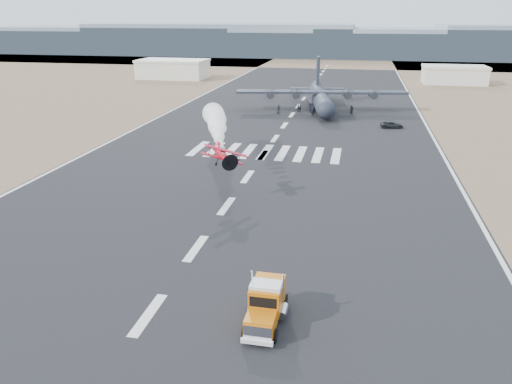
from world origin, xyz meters
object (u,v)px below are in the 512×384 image
(crew_b, at_px, (352,110))
(crew_f, at_px, (313,113))
(crew_a, at_px, (279,108))
(crew_h, at_px, (351,109))
(hangar_right, at_px, (454,75))
(semi_truck, at_px, (266,303))
(support_vehicle, at_px, (392,125))
(crew_c, at_px, (313,110))
(transport_aircraft, at_px, (320,97))
(hangar_left, at_px, (173,69))
(crew_d, at_px, (298,108))
(crew_g, at_px, (300,108))
(aerobatic_biplane, at_px, (223,155))
(crew_e, at_px, (278,110))

(crew_b, distance_m, crew_f, 10.17)
(crew_a, relative_size, crew_h, 0.87)
(hangar_right, xyz_separation_m, semi_truck, (-36.79, -149.00, -1.37))
(hangar_right, xyz_separation_m, crew_a, (-49.87, -61.63, -2.23))
(support_vehicle, height_order, crew_f, crew_f)
(semi_truck, relative_size, crew_c, 3.95)
(transport_aircraft, bearing_deg, crew_h, -32.75)
(hangar_left, bearing_deg, crew_a, -49.64)
(crew_d, bearing_deg, support_vehicle, -152.27)
(crew_g, bearing_deg, aerobatic_biplane, -52.94)
(hangar_right, height_order, crew_d, hangar_right)
(aerobatic_biplane, relative_size, transport_aircraft, 0.14)
(crew_d, bearing_deg, crew_b, -119.27)
(hangar_right, xyz_separation_m, support_vehicle, (-23.88, -75.83, -2.37))
(hangar_left, xyz_separation_m, crew_b, (65.81, -57.11, -2.55))
(crew_b, bearing_deg, crew_h, 61.14)
(transport_aircraft, bearing_deg, crew_e, -151.92)
(hangar_left, distance_m, semi_truck, 156.48)
(crew_e, bearing_deg, crew_a, -55.58)
(semi_truck, xyz_separation_m, crew_b, (4.59, 86.88, -0.78))
(crew_e, xyz_separation_m, crew_h, (17.03, 3.70, 0.09))
(crew_d, relative_size, crew_e, 1.12)
(transport_aircraft, xyz_separation_m, crew_a, (-9.71, -3.97, -2.26))
(hangar_left, relative_size, crew_e, 15.25)
(support_vehicle, relative_size, crew_f, 2.95)
(crew_d, xyz_separation_m, crew_e, (-4.48, -2.62, -0.09))
(semi_truck, xyz_separation_m, crew_f, (-4.30, 81.95, -0.86))
(hangar_left, xyz_separation_m, crew_d, (52.99, -57.12, -2.51))
(crew_e, distance_m, crew_h, 17.43)
(semi_truck, relative_size, crew_f, 4.75)
(semi_truck, distance_m, aerobatic_biplane, 27.78)
(crew_b, distance_m, crew_d, 12.82)
(hangar_right, xyz_separation_m, crew_g, (-44.65, -61.40, -2.08))
(crew_h, bearing_deg, crew_f, -116.83)
(support_vehicle, xyz_separation_m, crew_e, (-25.61, 11.10, 0.16))
(crew_a, relative_size, crew_b, 0.91)
(hangar_left, relative_size, hangar_right, 1.20)
(aerobatic_biplane, bearing_deg, crew_f, 65.68)
(aerobatic_biplane, bearing_deg, crew_b, 58.09)
(aerobatic_biplane, relative_size, crew_c, 2.96)
(crew_c, bearing_deg, semi_truck, -94.98)
(crew_c, distance_m, crew_h, 9.34)
(crew_h, bearing_deg, hangar_right, 90.29)
(crew_d, height_order, crew_e, crew_d)
(crew_a, height_order, crew_e, crew_e)
(crew_b, bearing_deg, hangar_right, 19.91)
(hangar_right, relative_size, support_vehicle, 4.44)
(crew_d, xyz_separation_m, crew_g, (0.36, 0.71, 0.04))
(crew_d, relative_size, crew_f, 1.14)
(hangar_right, xyz_separation_m, transport_aircraft, (-40.16, -57.66, 0.04))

